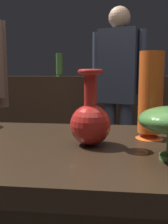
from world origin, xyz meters
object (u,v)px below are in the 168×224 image
(shelf_vase_center, at_px, (104,69))
(visitor_center_back, at_px, (118,86))
(vase_left_accent, at_px, (151,97))
(shelf_vase_left, at_px, (59,65))
(vase_centerpiece, at_px, (90,120))
(shelf_vase_right, at_px, (152,67))

(shelf_vase_center, height_order, visitor_center_back, visitor_center_back)
(vase_left_accent, distance_m, shelf_vase_left, 2.26)
(vase_centerpiece, relative_size, vase_left_accent, 0.80)
(vase_left_accent, relative_size, shelf_vase_right, 1.38)
(vase_centerpiece, xyz_separation_m, shelf_vase_right, (0.48, 2.19, 0.21))
(vase_left_accent, distance_m, shelf_vase_center, 2.07)
(shelf_vase_right, xyz_separation_m, visitor_center_back, (-0.37, -0.71, -0.17))
(vase_left_accent, bearing_deg, visitor_center_back, 93.47)
(visitor_center_back, bearing_deg, shelf_vase_right, -99.70)
(shelf_vase_center, bearing_deg, shelf_vase_right, 3.45)
(vase_centerpiece, xyz_separation_m, shelf_vase_left, (-0.56, 2.24, 0.24))
(shelf_vase_right, bearing_deg, shelf_vase_left, 177.39)
(vase_centerpiece, height_order, vase_left_accent, vase_left_accent)
(vase_centerpiece, distance_m, vase_left_accent, 0.23)
(shelf_vase_center, relative_size, visitor_center_back, 0.09)
(shelf_vase_left, xyz_separation_m, visitor_center_back, (0.67, -0.76, -0.20))
(vase_left_accent, height_order, shelf_vase_left, shelf_vase_left)
(visitor_center_back, bearing_deg, vase_left_accent, 111.52)
(vase_centerpiece, height_order, shelf_vase_center, shelf_vase_center)
(vase_left_accent, height_order, visitor_center_back, visitor_center_back)
(shelf_vase_left, xyz_separation_m, shelf_vase_center, (0.52, -0.08, -0.05))
(vase_left_accent, height_order, shelf_vase_center, shelf_vase_center)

